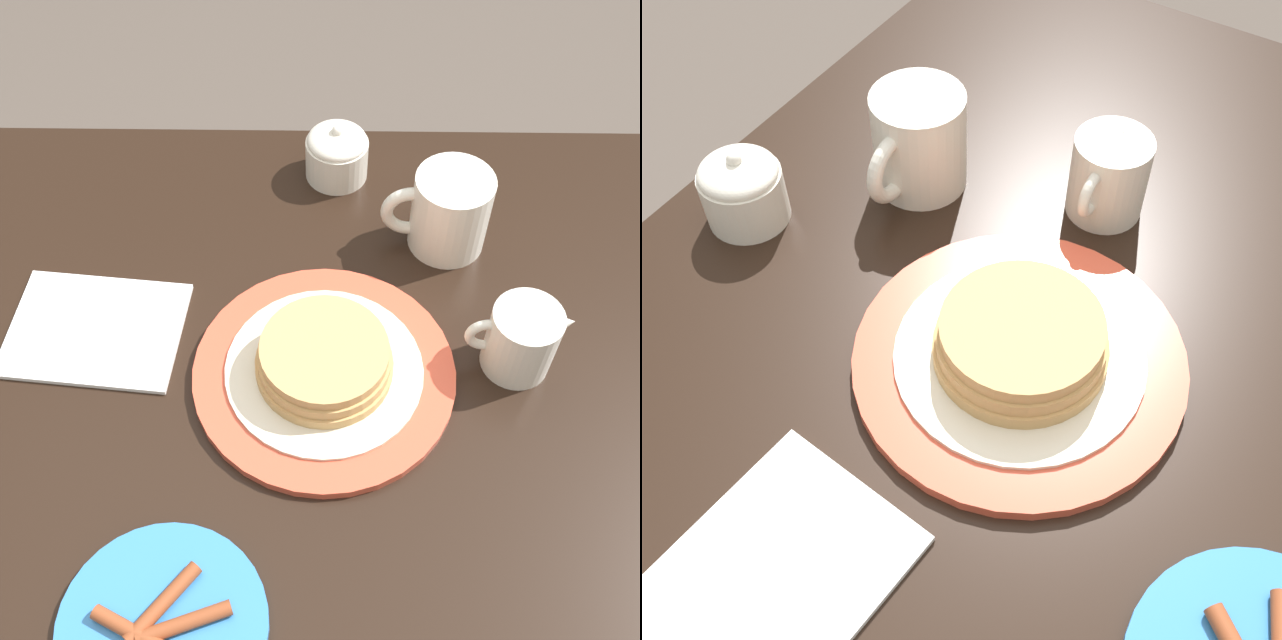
{
  "view_description": "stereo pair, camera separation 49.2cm",
  "coord_description": "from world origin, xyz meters",
  "views": [
    {
      "loc": [
        -0.03,
        0.44,
        1.47
      ],
      "look_at": [
        -0.02,
        -0.07,
        0.76
      ],
      "focal_mm": 45.0,
      "sensor_mm": 36.0,
      "label": 1
    },
    {
      "loc": [
        0.32,
        0.15,
        1.3
      ],
      "look_at": [
        -0.02,
        -0.07,
        0.76
      ],
      "focal_mm": 45.0,
      "sensor_mm": 36.0,
      "label": 2
    }
  ],
  "objects": [
    {
      "name": "ground_plane",
      "position": [
        0.0,
        0.0,
        0.0
      ],
      "size": [
        8.0,
        8.0,
        0.0
      ],
      "primitive_type": "plane",
      "color": "#51473F"
    },
    {
      "name": "dining_table",
      "position": [
        0.0,
        0.0,
        0.6
      ],
      "size": [
        1.21,
        0.82,
        0.73
      ],
      "color": "black",
      "rests_on": "ground_plane"
    },
    {
      "name": "pancake_plate",
      "position": [
        -0.03,
        -0.01,
        0.75
      ],
      "size": [
        0.28,
        0.28,
        0.06
      ],
      "color": "#DB5138",
      "rests_on": "dining_table"
    },
    {
      "name": "side_plate_bacon",
      "position": [
        0.11,
        0.25,
        0.74
      ],
      "size": [
        0.19,
        0.19,
        0.02
      ],
      "color": "#337AC6",
      "rests_on": "dining_table"
    },
    {
      "name": "coffee_mug",
      "position": [
        -0.17,
        -0.21,
        0.78
      ],
      "size": [
        0.13,
        0.09,
        0.1
      ],
      "color": "silver",
      "rests_on": "dining_table"
    },
    {
      "name": "creamer_pitcher",
      "position": [
        -0.24,
        -0.04,
        0.77
      ],
      "size": [
        0.11,
        0.07,
        0.09
      ],
      "color": "silver",
      "rests_on": "dining_table"
    },
    {
      "name": "sugar_bowl",
      "position": [
        -0.04,
        -0.33,
        0.77
      ],
      "size": [
        0.08,
        0.08,
        0.08
      ],
      "color": "silver",
      "rests_on": "dining_table"
    },
    {
      "name": "napkin",
      "position": [
        0.23,
        -0.07,
        0.73
      ],
      "size": [
        0.21,
        0.16,
        0.01
      ],
      "color": "white",
      "rests_on": "dining_table"
    }
  ]
}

